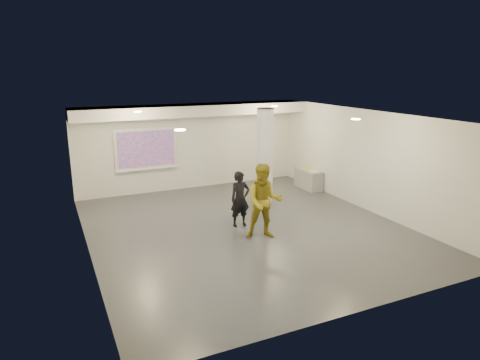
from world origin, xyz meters
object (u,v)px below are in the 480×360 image
column (265,157)px  woman (240,199)px  projection_screen (146,149)px  man (264,201)px  credenza (308,179)px

column → woman: (-1.56, -1.54, -0.74)m
column → projection_screen: size_ratio=1.43×
column → man: column is taller
credenza → man: size_ratio=0.61×
man → credenza: bearing=65.3°
projection_screen → woman: projection_screen is taller
projection_screen → man: bearing=-71.5°
column → credenza: bearing=20.4°
projection_screen → woman: bearing=-69.9°
woman → credenza: bearing=33.1°
woman → man: man is taller
credenza → woman: 4.48m
column → credenza: (2.22, 0.83, -1.16)m
woman → man: bearing=-77.5°
column → projection_screen: (-3.10, 2.65, 0.03)m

